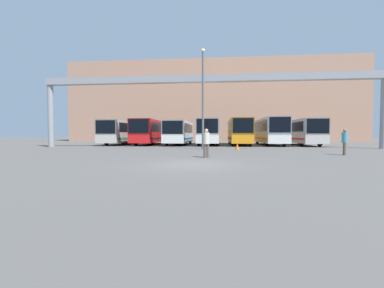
{
  "coord_description": "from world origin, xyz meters",
  "views": [
    {
      "loc": [
        1.16,
        -11.67,
        1.41
      ],
      "look_at": [
        -1.67,
        16.36,
        0.3
      ],
      "focal_mm": 24.0,
      "sensor_mm": 36.0,
      "label": 1
    }
  ],
  "objects": [
    {
      "name": "overhead_gantry",
      "position": [
        0.0,
        14.42,
        6.25
      ],
      "size": [
        34.23,
        0.8,
        7.33
      ],
      "color": "gray",
      "rests_on": "ground"
    },
    {
      "name": "lamp_post",
      "position": [
        -0.22,
        11.96,
        4.96
      ],
      "size": [
        0.36,
        0.36,
        9.18
      ],
      "color": "#595B60",
      "rests_on": "ground"
    },
    {
      "name": "traffic_cone",
      "position": [
        2.9,
        11.63,
        0.28
      ],
      "size": [
        0.36,
        0.36,
        0.57
      ],
      "color": "orange",
      "rests_on": "ground"
    },
    {
      "name": "pedestrian_mid_right",
      "position": [
        0.48,
        3.52,
        0.91
      ],
      "size": [
        0.36,
        0.36,
        1.72
      ],
      "rotation": [
        0.0,
        0.0,
        3.44
      ],
      "color": "brown",
      "rests_on": "ground"
    },
    {
      "name": "pedestrian_near_left",
      "position": [
        9.55,
        6.29,
        0.93
      ],
      "size": [
        0.36,
        0.36,
        1.75
      ],
      "rotation": [
        0.0,
        0.0,
        4.31
      ],
      "color": "brown",
      "rests_on": "ground"
    },
    {
      "name": "bus_slot_1",
      "position": [
        -7.71,
        21.85,
        1.83
      ],
      "size": [
        2.56,
        11.01,
        3.17
      ],
      "color": "red",
      "rests_on": "ground"
    },
    {
      "name": "bus_slot_5",
      "position": [
        7.71,
        21.83,
        1.91
      ],
      "size": [
        2.46,
        10.97,
        3.32
      ],
      "color": "silver",
      "rests_on": "ground"
    },
    {
      "name": "bus_slot_6",
      "position": [
        11.57,
        21.43,
        1.79
      ],
      "size": [
        2.5,
        10.17,
        3.1
      ],
      "color": "beige",
      "rests_on": "ground"
    },
    {
      "name": "bus_slot_4",
      "position": [
        3.86,
        21.88,
        1.85
      ],
      "size": [
        2.44,
        11.08,
        3.21
      ],
      "color": "orange",
      "rests_on": "ground"
    },
    {
      "name": "building_backdrop",
      "position": [
        0.0,
        42.45,
        7.78
      ],
      "size": [
        56.59,
        12.0,
        15.55
      ],
      "color": "tan",
      "rests_on": "ground"
    },
    {
      "name": "bus_slot_3",
      "position": [
        0.0,
        21.69,
        1.83
      ],
      "size": [
        2.58,
        10.7,
        3.17
      ],
      "color": "silver",
      "rests_on": "ground"
    },
    {
      "name": "bus_slot_0",
      "position": [
        -11.57,
        22.49,
        1.77
      ],
      "size": [
        2.54,
        12.31,
        3.06
      ],
      "color": "beige",
      "rests_on": "ground"
    },
    {
      "name": "bus_slot_2",
      "position": [
        -3.86,
        21.7,
        1.71
      ],
      "size": [
        2.55,
        10.71,
        2.97
      ],
      "color": "silver",
      "rests_on": "ground"
    },
    {
      "name": "ground_plane",
      "position": [
        0.0,
        0.0,
        0.0
      ],
      "size": [
        200.0,
        200.0,
        0.0
      ],
      "primitive_type": "plane",
      "color": "#514F4C"
    }
  ]
}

